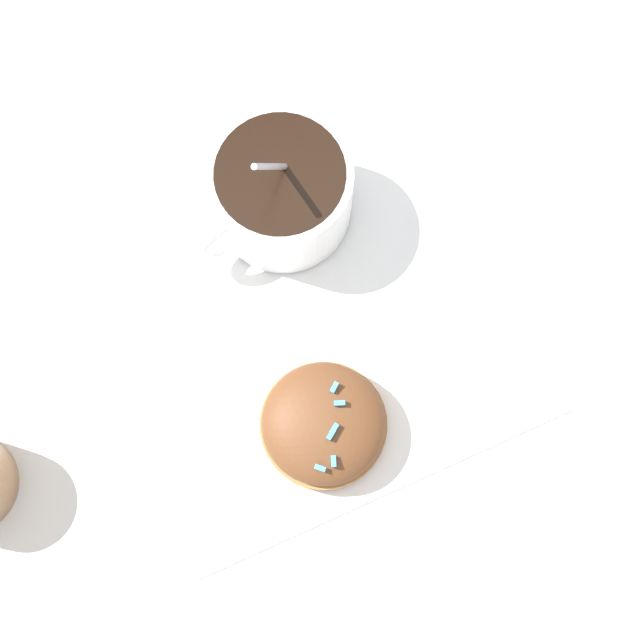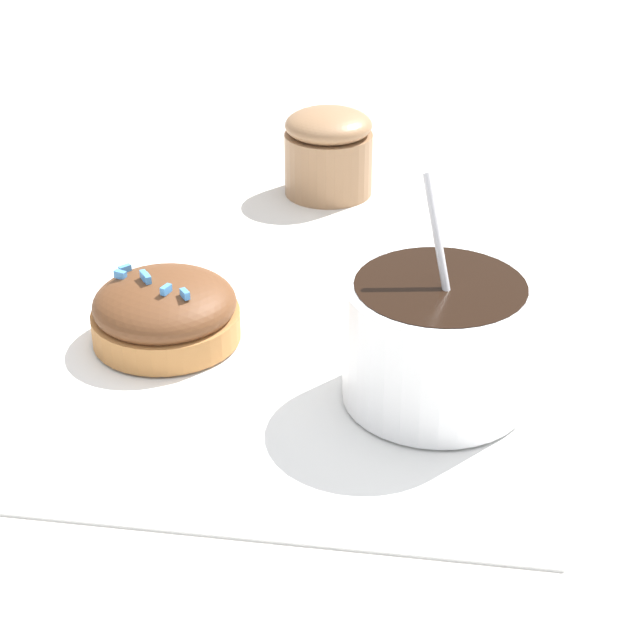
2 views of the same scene
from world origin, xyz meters
The scene contains 4 objects.
ground_plane centered at (0.00, 0.00, 0.00)m, with size 3.00×3.00×0.00m, color silver.
paper_napkin centered at (0.00, 0.00, 0.00)m, with size 0.30×0.30×0.00m.
coffee_cup centered at (0.08, -0.01, 0.04)m, with size 0.10×0.12×0.12m.
frosted_pastry centered at (-0.08, 0.01, 0.02)m, with size 0.08×0.08×0.04m.
Camera 1 is at (-0.14, 0.04, 0.60)m, focal length 50.00 mm.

